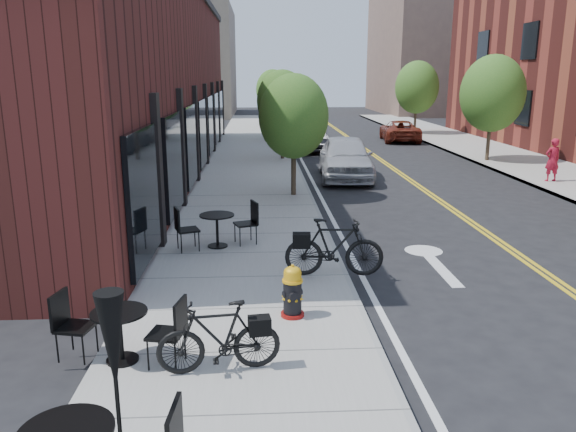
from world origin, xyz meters
name	(u,v)px	position (x,y,z in m)	size (l,w,h in m)	color
ground	(363,312)	(0.00, 0.00, 0.00)	(120.00, 120.00, 0.00)	black
sidewalk_near	(250,191)	(-2.00, 10.00, 0.06)	(4.00, 70.00, 0.12)	#9E9B93
building_near	(134,84)	(-6.50, 14.00, 3.50)	(5.00, 28.00, 7.00)	#431A15
bg_building_left	(192,62)	(-8.00, 48.00, 5.00)	(8.00, 14.00, 10.00)	#726656
bg_building_right	(430,53)	(16.00, 50.00, 6.00)	(10.00, 16.00, 12.00)	brown
tree_near_a	(294,117)	(-0.60, 9.00, 2.60)	(2.20, 2.20, 3.81)	#382B1E
tree_near_b	(282,101)	(-0.60, 17.00, 2.71)	(2.30, 2.30, 3.98)	#382B1E
tree_near_c	(276,98)	(-0.60, 25.00, 2.53)	(2.10, 2.10, 3.67)	#382B1E
tree_near_d	(273,90)	(-0.60, 33.00, 2.79)	(2.40, 2.40, 4.11)	#382B1E
tree_far_b	(492,94)	(8.60, 16.00, 3.06)	(2.80, 2.80, 4.62)	#382B1E
tree_far_c	(417,87)	(8.60, 28.00, 3.06)	(2.80, 2.80, 4.62)	#382B1E
fire_hydrant	(292,292)	(-1.21, -0.34, 0.53)	(0.49, 0.49, 0.87)	maroon
bicycle_left	(219,337)	(-2.26, -2.01, 0.60)	(0.45, 1.60, 0.96)	black
bicycle_right	(334,247)	(-0.30, 1.47, 0.69)	(0.53, 1.89, 1.13)	black
bistro_set_b	(120,329)	(-3.60, -1.67, 0.59)	(1.77, 0.89, 0.93)	black
bistro_set_c	(217,226)	(-2.66, 3.47, 0.61)	(1.83, 1.02, 0.97)	black
patio_umbrella	(114,359)	(-2.94, -4.41, 1.61)	(0.34, 0.34, 2.08)	black
parked_car_a	(346,157)	(1.60, 12.41, 0.82)	(1.93, 4.79, 1.63)	#A8AAB0
parked_car_b	(306,136)	(0.80, 20.66, 0.75)	(1.59, 4.56, 1.50)	black
parked_car_c	(299,127)	(0.80, 25.50, 0.78)	(2.19, 5.40, 1.57)	#B2B2B7
parked_car_far	(400,131)	(6.72, 24.49, 0.61)	(2.04, 4.42, 1.23)	maroon
pedestrian	(552,160)	(8.85, 10.83, 0.89)	(0.56, 0.37, 1.55)	#AA162D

